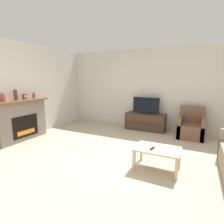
# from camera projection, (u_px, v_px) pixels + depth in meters

# --- Properties ---
(ground_plane) EXTENTS (24.00, 24.00, 0.00)m
(ground_plane) POSITION_uv_depth(u_px,v_px,m) (117.00, 160.00, 3.69)
(ground_plane) COLOR tan
(wall_back) EXTENTS (12.00, 0.06, 2.70)m
(wall_back) POSITION_uv_depth(u_px,v_px,m) (152.00, 89.00, 5.92)
(wall_back) COLOR beige
(wall_back) RESTS_ON ground
(wall_left) EXTENTS (0.06, 12.00, 2.70)m
(wall_left) POSITION_uv_depth(u_px,v_px,m) (15.00, 91.00, 4.78)
(wall_left) COLOR beige
(wall_left) RESTS_ON ground
(fireplace) EXTENTS (0.42, 1.52, 1.13)m
(fireplace) POSITION_uv_depth(u_px,v_px,m) (22.00, 120.00, 4.82)
(fireplace) COLOR slate
(fireplace) RESTS_ON ground
(mantel_vase_left) EXTENTS (0.13, 0.13, 0.23)m
(mantel_vase_left) POSITION_uv_depth(u_px,v_px,m) (3.00, 98.00, 4.29)
(mantel_vase_left) COLOR #994C3D
(mantel_vase_left) RESTS_ON fireplace
(mantel_vase_centre_left) EXTENTS (0.09, 0.09, 0.30)m
(mantel_vase_centre_left) POSITION_uv_depth(u_px,v_px,m) (16.00, 95.00, 4.58)
(mantel_vase_centre_left) COLOR #512D23
(mantel_vase_centre_left) RESTS_ON fireplace
(mantel_vase_right) EXTENTS (0.09, 0.09, 0.18)m
(mantel_vase_right) POSITION_uv_depth(u_px,v_px,m) (34.00, 95.00, 5.10)
(mantel_vase_right) COLOR #994C3D
(mantel_vase_right) RESTS_ON fireplace
(mantel_clock) EXTENTS (0.08, 0.11, 0.15)m
(mantel_clock) POSITION_uv_depth(u_px,v_px,m) (25.00, 97.00, 4.83)
(mantel_clock) COLOR brown
(mantel_clock) RESTS_ON fireplace
(tv_stand) EXTENTS (1.30, 0.51, 0.55)m
(tv_stand) POSITION_uv_depth(u_px,v_px,m) (145.00, 122.00, 5.87)
(tv_stand) COLOR #422D1E
(tv_stand) RESTS_ON ground
(tv) EXTENTS (0.88, 0.18, 0.54)m
(tv) POSITION_uv_depth(u_px,v_px,m) (146.00, 106.00, 5.77)
(tv) COLOR black
(tv) RESTS_ON tv_stand
(armchair) EXTENTS (0.70, 0.76, 0.89)m
(armchair) POSITION_uv_depth(u_px,v_px,m) (191.00, 127.00, 5.10)
(armchair) COLOR brown
(armchair) RESTS_ON ground
(coffee_table) EXTENTS (0.82, 0.55, 0.42)m
(coffee_table) POSITION_uv_depth(u_px,v_px,m) (157.00, 151.00, 3.24)
(coffee_table) COLOR #CCB289
(coffee_table) RESTS_ON ground
(remote) EXTENTS (0.06, 0.15, 0.02)m
(remote) POSITION_uv_depth(u_px,v_px,m) (152.00, 148.00, 3.19)
(remote) COLOR black
(remote) RESTS_ON coffee_table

